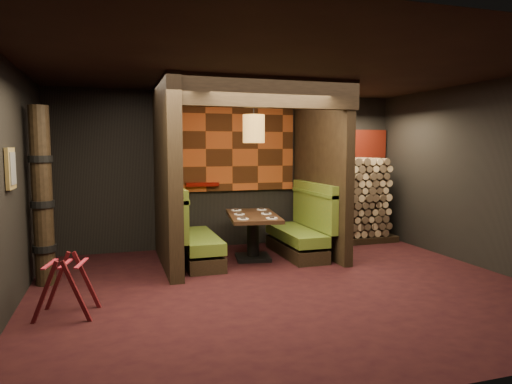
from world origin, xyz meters
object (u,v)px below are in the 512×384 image
object	(u,v)px
dining_table	(253,228)
firewood_stack	(352,200)
booth_bench_left	(192,238)
booth_bench_right	(301,232)
luggage_rack	(66,284)
totem_column	(42,197)
pendant_lamp	(254,129)

from	to	relation	value
dining_table	firewood_stack	xyz separation A→B (m)	(2.25, 0.76, 0.30)
booth_bench_left	booth_bench_right	world-z (taller)	same
booth_bench_right	firewood_stack	distance (m)	1.58
luggage_rack	totem_column	bearing A→B (deg)	106.32
luggage_rack	totem_column	world-z (taller)	totem_column
dining_table	pendant_lamp	bearing A→B (deg)	-90.00
booth_bench_right	luggage_rack	bearing A→B (deg)	-152.62
pendant_lamp	totem_column	xyz separation A→B (m)	(-3.09, -0.44, -0.96)
dining_table	booth_bench_left	bearing A→B (deg)	176.39
dining_table	luggage_rack	world-z (taller)	dining_table
pendant_lamp	totem_column	bearing A→B (deg)	-171.94
booth_bench_right	totem_column	bearing A→B (deg)	-172.14
pendant_lamp	totem_column	distance (m)	3.26
dining_table	firewood_stack	size ratio (longest dim) A/B	0.88
totem_column	firewood_stack	xyz separation A→B (m)	(5.33, 1.25, -0.37)
booth_bench_left	pendant_lamp	distance (m)	2.01
pendant_lamp	firewood_stack	bearing A→B (deg)	19.88
firewood_stack	dining_table	bearing A→B (deg)	-161.26
booth_bench_left	booth_bench_right	size ratio (longest dim) A/B	1.00
booth_bench_left	dining_table	world-z (taller)	booth_bench_left
booth_bench_left	firewood_stack	xyz separation A→B (m)	(3.25, 0.70, 0.42)
booth_bench_left	totem_column	distance (m)	2.30
firewood_stack	luggage_rack	bearing A→B (deg)	-152.63
dining_table	totem_column	xyz separation A→B (m)	(-3.09, -0.49, 0.67)
booth_bench_left	booth_bench_right	xyz separation A→B (m)	(1.89, 0.00, 0.00)
totem_column	firewood_stack	distance (m)	5.49
booth_bench_right	luggage_rack	distance (m)	4.05
booth_bench_left	firewood_stack	size ratio (longest dim) A/B	0.92
booth_bench_left	booth_bench_right	distance (m)	1.89
dining_table	firewood_stack	bearing A→B (deg)	18.74
totem_column	firewood_stack	world-z (taller)	totem_column
booth_bench_right	totem_column	distance (m)	4.10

